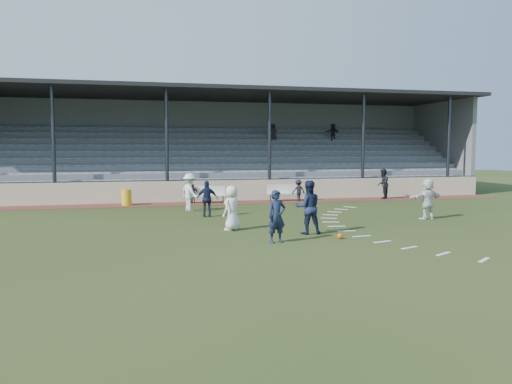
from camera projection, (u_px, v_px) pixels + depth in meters
ground at (272, 234)px, 17.79m from camera, size 90.00×90.00×0.00m
cinder_track at (223, 203)px, 27.96m from camera, size 34.00×2.00×0.02m
retaining_wall at (220, 191)px, 28.93m from camera, size 34.00×0.18×1.20m
bench_left at (207, 193)px, 27.79m from camera, size 2.04×0.74×0.95m
bench_right at (284, 191)px, 28.93m from camera, size 2.02×0.55×0.95m
trash_bin at (127, 197)px, 26.66m from camera, size 0.53×0.53×0.85m
football at (340, 236)px, 16.84m from camera, size 0.20×0.20×0.20m
player_white_lead at (232, 208)px, 18.59m from camera, size 0.96×0.94×1.67m
player_navy_lead at (277, 216)px, 16.11m from camera, size 0.69×0.52×1.71m
player_navy_mid at (308, 207)px, 17.77m from camera, size 1.00×0.82×1.92m
player_white_wing at (190, 192)px, 24.32m from camera, size 1.13×1.37×1.84m
player_navy_wing at (207, 199)px, 22.24m from camera, size 0.97×0.44×1.62m
player_white_back at (427, 199)px, 21.55m from camera, size 1.72×0.83×1.78m
official at (383, 184)px, 30.06m from camera, size 1.09×1.11×1.81m
sub_left_near at (190, 194)px, 27.72m from camera, size 0.42×0.35×0.99m
sub_left_far at (193, 194)px, 27.62m from camera, size 0.66×0.34×1.07m
sub_right at (298, 190)px, 28.78m from camera, size 0.85×0.55×1.25m
grandstand at (209, 161)px, 33.36m from camera, size 34.60×9.00×6.61m
penalty_arc at (378, 230)px, 18.74m from camera, size 3.89×14.63×0.01m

